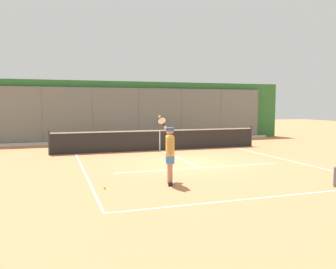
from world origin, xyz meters
name	(u,v)px	position (x,y,z in m)	size (l,w,h in m)	color
ground_plane	(190,163)	(0.00, 0.00, 0.00)	(60.00, 60.00, 0.00)	#C67A4C
court_line_markings	(205,169)	(0.00, 1.33, 0.00)	(7.77, 8.81, 0.01)	white
fence_backdrop	(136,112)	(0.00, -8.56, 1.73)	(18.93, 1.37, 3.50)	slate
tennis_net	(160,140)	(0.00, -3.81, 0.49)	(9.98, 0.09, 1.07)	#2D2D2D
tennis_player	(170,152)	(1.80, 2.98, 0.89)	(0.34, 1.35, 1.84)	black
tennis_ball_near_baseline	(105,188)	(3.56, 2.97, 0.03)	(0.07, 0.07, 0.07)	#C1D138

